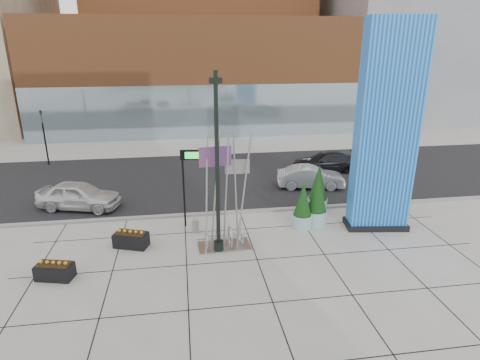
{
  "coord_description": "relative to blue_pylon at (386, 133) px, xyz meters",
  "views": [
    {
      "loc": [
        -1.93,
        -15.8,
        8.86
      ],
      "look_at": [
        0.7,
        2.0,
        2.6
      ],
      "focal_mm": 30.0,
      "sensor_mm": 36.0,
      "label": 1
    }
  ],
  "objects": [
    {
      "name": "round_planter_west",
      "position": [
        -3.68,
        0.47,
        -3.64
      ],
      "size": [
        0.97,
        0.97,
        2.42
      ],
      "color": "#87B6B5",
      "rests_on": "ground"
    },
    {
      "name": "round_planter_east",
      "position": [
        -2.88,
        0.71,
        -3.49
      ],
      "size": [
        1.09,
        1.09,
        2.73
      ],
      "color": "#87B6B5",
      "rests_on": "ground"
    },
    {
      "name": "box_planter_south",
      "position": [
        -14.61,
        -2.55,
        -4.43
      ],
      "size": [
        1.53,
        1.02,
        0.77
      ],
      "rotation": [
        0.0,
        0.0,
        -0.24
      ],
      "color": "black",
      "rests_on": "ground"
    },
    {
      "name": "box_planter_north",
      "position": [
        -11.92,
        -0.33,
        -4.41
      ],
      "size": [
        1.66,
        1.21,
        0.82
      ],
      "rotation": [
        0.0,
        0.0,
        -0.34
      ],
      "color": "black",
      "rests_on": "ground"
    },
    {
      "name": "street_asphalt",
      "position": [
        -7.48,
        8.67,
        -4.78
      ],
      "size": [
        80.0,
        12.0,
        0.02
      ],
      "primitive_type": "cube",
      "color": "black",
      "rests_on": "ground"
    },
    {
      "name": "car_dark_east",
      "position": [
        0.67,
        9.19,
        -4.1
      ],
      "size": [
        4.81,
        2.21,
        1.36
      ],
      "primitive_type": "imported",
      "rotation": [
        0.0,
        0.0,
        -1.64
      ],
      "color": "black",
      "rests_on": "ground"
    },
    {
      "name": "round_planter_mid",
      "position": [
        -2.28,
        2.27,
        -3.51
      ],
      "size": [
        1.08,
        1.08,
        2.69
      ],
      "color": "#87B6B5",
      "rests_on": "ground"
    },
    {
      "name": "blue_pylon",
      "position": [
        0.0,
        0.0,
        0.0
      ],
      "size": [
        3.12,
        1.69,
        9.91
      ],
      "rotation": [
        0.0,
        0.0,
        -0.13
      ],
      "color": "#0B49AB",
      "rests_on": "ground"
    },
    {
      "name": "overhead_street_sign",
      "position": [
        -8.78,
        1.47,
        -1.39
      ],
      "size": [
        1.87,
        0.37,
        3.96
      ],
      "rotation": [
        0.0,
        0.0,
        -0.11
      ],
      "color": "black",
      "rests_on": "ground"
    },
    {
      "name": "tower_glass_front",
      "position": [
        -6.48,
        20.87,
        -2.29
      ],
      "size": [
        34.0,
        0.6,
        5.0
      ],
      "primitive_type": "cube",
      "color": "#8CA5B2",
      "rests_on": "ground"
    },
    {
      "name": "car_silver_mid",
      "position": [
        -1.48,
        5.95,
        -4.1
      ],
      "size": [
        4.37,
        2.16,
        1.38
      ],
      "primitive_type": "imported",
      "rotation": [
        0.0,
        0.0,
        1.39
      ],
      "color": "#B3B7BC",
      "rests_on": "ground"
    },
    {
      "name": "building_grey_parking",
      "position": [
        18.52,
        30.67,
        4.21
      ],
      "size": [
        20.0,
        18.0,
        18.0
      ],
      "primitive_type": "cube",
      "color": "slate",
      "rests_on": "ground"
    },
    {
      "name": "curb_edge",
      "position": [
        -7.48,
        2.67,
        -4.73
      ],
      "size": [
        80.0,
        0.3,
        0.12
      ],
      "primitive_type": "cube",
      "color": "gray",
      "rests_on": "ground"
    },
    {
      "name": "tower_podium",
      "position": [
        -6.48,
        25.67,
        0.71
      ],
      "size": [
        34.0,
        10.0,
        11.0
      ],
      "primitive_type": "cube",
      "color": "#99562C",
      "rests_on": "ground"
    },
    {
      "name": "ground",
      "position": [
        -7.48,
        -1.33,
        -4.79
      ],
      "size": [
        160.0,
        160.0,
        0.0
      ],
      "primitive_type": "plane",
      "color": "#9E9991",
      "rests_on": "ground"
    },
    {
      "name": "public_art_sculpture",
      "position": [
        -7.74,
        -0.95,
        -3.38
      ],
      "size": [
        2.41,
        1.29,
        5.34
      ],
      "rotation": [
        0.0,
        0.0,
        0.05
      ],
      "color": "#B1B4B6",
      "rests_on": "ground"
    },
    {
      "name": "lamp_post",
      "position": [
        -8.03,
        -1.33,
        -1.59
      ],
      "size": [
        0.51,
        0.43,
        7.8
      ],
      "rotation": [
        0.0,
        0.0,
        0.14
      ],
      "color": "black",
      "rests_on": "ground"
    },
    {
      "name": "concrete_bollard",
      "position": [
        -8.98,
        0.67,
        -4.44
      ],
      "size": [
        0.35,
        0.35,
        0.68
      ],
      "primitive_type": "cylinder",
      "color": "gray",
      "rests_on": "ground"
    },
    {
      "name": "car_white_west",
      "position": [
        -15.23,
        4.59,
        -4.02
      ],
      "size": [
        4.8,
        2.89,
        1.53
      ],
      "primitive_type": "imported",
      "rotation": [
        0.0,
        0.0,
        1.31
      ],
      "color": "silver",
      "rests_on": "ground"
    },
    {
      "name": "traffic_signal",
      "position": [
        -19.48,
        13.67,
        -2.49
      ],
      "size": [
        0.15,
        0.18,
        4.1
      ],
      "color": "black",
      "rests_on": "ground"
    }
  ]
}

